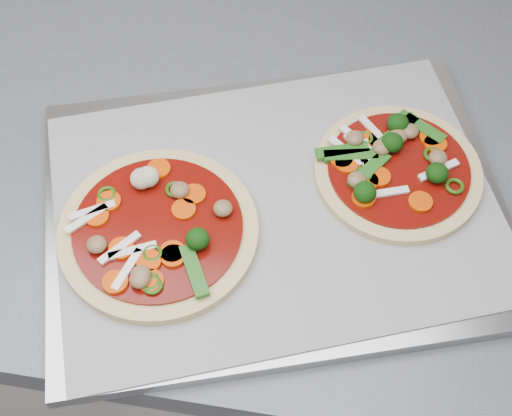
# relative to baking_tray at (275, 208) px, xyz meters

# --- Properties ---
(baking_tray) EXTENTS (0.56, 0.48, 0.02)m
(baking_tray) POSITION_rel_baking_tray_xyz_m (0.00, 0.00, 0.00)
(baking_tray) COLOR #929297
(baking_tray) RESTS_ON countertop
(parchment) EXTENTS (0.54, 0.47, 0.00)m
(parchment) POSITION_rel_baking_tray_xyz_m (0.00, 0.00, 0.01)
(parchment) COLOR #999A9F
(parchment) RESTS_ON baking_tray
(pizza_left) EXTENTS (0.26, 0.26, 0.03)m
(pizza_left) POSITION_rel_baking_tray_xyz_m (-0.11, -0.06, 0.02)
(pizza_left) COLOR #DBC378
(pizza_left) RESTS_ON parchment
(pizza_right) EXTENTS (0.24, 0.24, 0.03)m
(pizza_right) POSITION_rel_baking_tray_xyz_m (0.12, 0.06, 0.02)
(pizza_right) COLOR #DBC378
(pizza_right) RESTS_ON parchment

